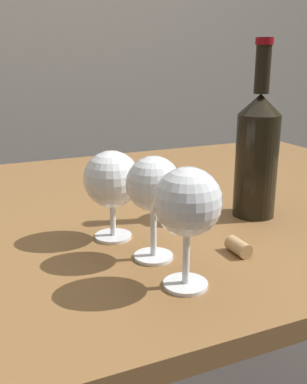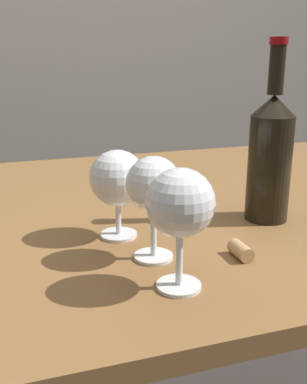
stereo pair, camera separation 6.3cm
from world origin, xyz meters
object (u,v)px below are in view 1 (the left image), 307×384
at_px(wine_glass_merlot, 153,187).
at_px(cork, 238,247).
at_px(wine_bottle, 257,152).
at_px(wine_glass_pinot, 187,204).
at_px(wine_glass_amber, 112,181).

height_order(wine_glass_merlot, cork, wine_glass_merlot).
bearing_deg(wine_glass_merlot, cork, -17.45).
bearing_deg(wine_glass_merlot, wine_bottle, 21.23).
relative_size(wine_glass_pinot, wine_glass_amber, 1.10).
height_order(wine_glass_merlot, wine_glass_amber, wine_glass_merlot).
xyz_separation_m(wine_glass_pinot, wine_bottle, (0.24, 0.19, 0.01)).
bearing_deg(wine_glass_merlot, wine_glass_amber, 106.52).
bearing_deg(wine_glass_pinot, wine_bottle, 38.00).
bearing_deg(cork, wine_glass_merlot, 162.55).
bearing_deg(wine_glass_merlot, wine_glass_pinot, -87.65).
xyz_separation_m(wine_glass_amber, wine_bottle, (0.27, -0.00, 0.02)).
relative_size(wine_bottle, cork, 7.34).
bearing_deg(wine_bottle, wine_glass_pinot, -142.00).
relative_size(wine_glass_amber, cork, 3.38).
xyz_separation_m(wine_bottle, cork, (-0.12, -0.13, -0.11)).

